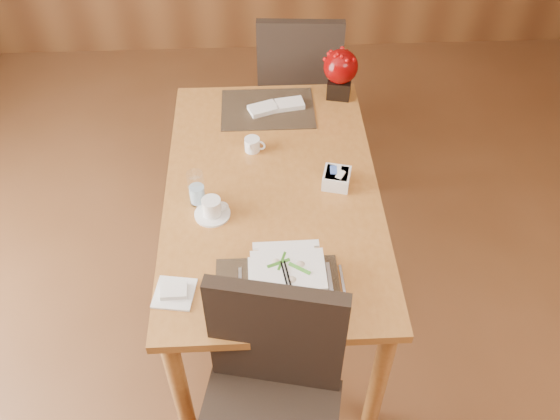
{
  "coord_description": "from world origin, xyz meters",
  "views": [
    {
      "loc": [
        -0.05,
        -1.21,
        2.48
      ],
      "look_at": [
        0.02,
        0.35,
        0.87
      ],
      "focal_mm": 38.0,
      "sensor_mm": 36.0,
      "label": 1
    }
  ],
  "objects_px": {
    "soup_setting": "(288,279)",
    "berry_decor": "(340,71)",
    "dining_table": "(272,204)",
    "coffee_cup": "(212,209)",
    "water_glass": "(197,188)",
    "sugar_caddy": "(336,178)",
    "creamer_jug": "(252,145)",
    "far_chair": "(299,82)",
    "bread_plate": "(174,293)",
    "near_chair": "(270,399)"
  },
  "relations": [
    {
      "from": "soup_setting",
      "to": "sugar_caddy",
      "type": "xyz_separation_m",
      "value": [
        0.24,
        0.54,
        -0.02
      ]
    },
    {
      "from": "dining_table",
      "to": "sugar_caddy",
      "type": "distance_m",
      "value": 0.3
    },
    {
      "from": "sugar_caddy",
      "to": "dining_table",
      "type": "bearing_deg",
      "value": -178.53
    },
    {
      "from": "sugar_caddy",
      "to": "bread_plate",
      "type": "relative_size",
      "value": 0.79
    },
    {
      "from": "water_glass",
      "to": "coffee_cup",
      "type": "bearing_deg",
      "value": -51.6
    },
    {
      "from": "berry_decor",
      "to": "water_glass",
      "type": "bearing_deg",
      "value": -132.55
    },
    {
      "from": "dining_table",
      "to": "berry_decor",
      "type": "relative_size",
      "value": 6.04
    },
    {
      "from": "coffee_cup",
      "to": "bread_plate",
      "type": "distance_m",
      "value": 0.41
    },
    {
      "from": "dining_table",
      "to": "far_chair",
      "type": "relative_size",
      "value": 1.48
    },
    {
      "from": "creamer_jug",
      "to": "far_chair",
      "type": "bearing_deg",
      "value": 89.03
    },
    {
      "from": "near_chair",
      "to": "coffee_cup",
      "type": "bearing_deg",
      "value": 118.08
    },
    {
      "from": "sugar_caddy",
      "to": "far_chair",
      "type": "distance_m",
      "value": 1.06
    },
    {
      "from": "creamer_jug",
      "to": "soup_setting",
      "type": "bearing_deg",
      "value": -63.83
    },
    {
      "from": "sugar_caddy",
      "to": "coffee_cup",
      "type": "bearing_deg",
      "value": -163.4
    },
    {
      "from": "creamer_jug",
      "to": "near_chair",
      "type": "xyz_separation_m",
      "value": [
        0.04,
        -1.11,
        -0.2
      ]
    },
    {
      "from": "water_glass",
      "to": "far_chair",
      "type": "height_order",
      "value": "far_chair"
    },
    {
      "from": "soup_setting",
      "to": "berry_decor",
      "type": "bearing_deg",
      "value": 74.02
    },
    {
      "from": "sugar_caddy",
      "to": "soup_setting",
      "type": "bearing_deg",
      "value": -113.71
    },
    {
      "from": "dining_table",
      "to": "bread_plate",
      "type": "xyz_separation_m",
      "value": [
        -0.37,
        -0.53,
        0.1
      ]
    },
    {
      "from": "soup_setting",
      "to": "berry_decor",
      "type": "relative_size",
      "value": 1.15
    },
    {
      "from": "soup_setting",
      "to": "near_chair",
      "type": "xyz_separation_m",
      "value": [
        -0.08,
        -0.34,
        -0.22
      ]
    },
    {
      "from": "water_glass",
      "to": "far_chair",
      "type": "xyz_separation_m",
      "value": [
        0.5,
        1.11,
        -0.26
      ]
    },
    {
      "from": "berry_decor",
      "to": "soup_setting",
      "type": "bearing_deg",
      "value": -105.21
    },
    {
      "from": "berry_decor",
      "to": "far_chair",
      "type": "height_order",
      "value": "far_chair"
    },
    {
      "from": "water_glass",
      "to": "sugar_caddy",
      "type": "distance_m",
      "value": 0.59
    },
    {
      "from": "soup_setting",
      "to": "far_chair",
      "type": "height_order",
      "value": "far_chair"
    },
    {
      "from": "dining_table",
      "to": "far_chair",
      "type": "bearing_deg",
      "value": 79.66
    },
    {
      "from": "sugar_caddy",
      "to": "berry_decor",
      "type": "distance_m",
      "value": 0.66
    },
    {
      "from": "dining_table",
      "to": "coffee_cup",
      "type": "height_order",
      "value": "coffee_cup"
    },
    {
      "from": "dining_table",
      "to": "near_chair",
      "type": "height_order",
      "value": "near_chair"
    },
    {
      "from": "creamer_jug",
      "to": "far_chair",
      "type": "height_order",
      "value": "far_chair"
    },
    {
      "from": "dining_table",
      "to": "far_chair",
      "type": "xyz_separation_m",
      "value": [
        0.19,
        1.04,
        -0.08
      ]
    },
    {
      "from": "bread_plate",
      "to": "soup_setting",
      "type": "bearing_deg",
      "value": 0.59
    },
    {
      "from": "dining_table",
      "to": "coffee_cup",
      "type": "bearing_deg",
      "value": -149.06
    },
    {
      "from": "berry_decor",
      "to": "far_chair",
      "type": "bearing_deg",
      "value": 113.25
    },
    {
      "from": "soup_setting",
      "to": "creamer_jug",
      "type": "bearing_deg",
      "value": 97.65
    },
    {
      "from": "dining_table",
      "to": "near_chair",
      "type": "relative_size",
      "value": 1.45
    },
    {
      "from": "creamer_jug",
      "to": "water_glass",
      "type": "bearing_deg",
      "value": -107.78
    },
    {
      "from": "soup_setting",
      "to": "dining_table",
      "type": "bearing_deg",
      "value": 93.15
    },
    {
      "from": "dining_table",
      "to": "coffee_cup",
      "type": "distance_m",
      "value": 0.32
    },
    {
      "from": "coffee_cup",
      "to": "bread_plate",
      "type": "bearing_deg",
      "value": -107.72
    },
    {
      "from": "sugar_caddy",
      "to": "water_glass",
      "type": "bearing_deg",
      "value": -172.3
    },
    {
      "from": "coffee_cup",
      "to": "sugar_caddy",
      "type": "height_order",
      "value": "coffee_cup"
    },
    {
      "from": "berry_decor",
      "to": "far_chair",
      "type": "distance_m",
      "value": 0.53
    },
    {
      "from": "berry_decor",
      "to": "creamer_jug",
      "type": "bearing_deg",
      "value": -137.17
    },
    {
      "from": "water_glass",
      "to": "creamer_jug",
      "type": "height_order",
      "value": "water_glass"
    },
    {
      "from": "water_glass",
      "to": "near_chair",
      "type": "bearing_deg",
      "value": -71.45
    },
    {
      "from": "water_glass",
      "to": "far_chair",
      "type": "distance_m",
      "value": 1.25
    },
    {
      "from": "dining_table",
      "to": "far_chair",
      "type": "height_order",
      "value": "far_chair"
    },
    {
      "from": "far_chair",
      "to": "berry_decor",
      "type": "bearing_deg",
      "value": 117.15
    }
  ]
}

